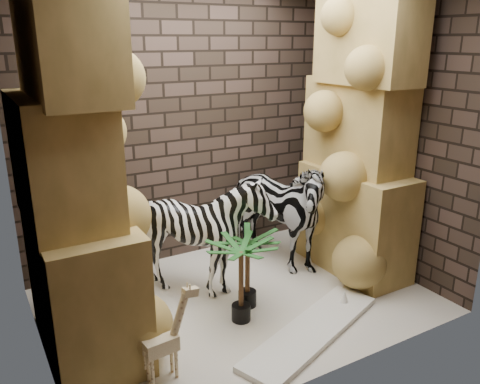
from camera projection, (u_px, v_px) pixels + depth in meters
floor at (239, 301)px, 4.66m from camera, size 3.50×3.50×0.00m
wall_back at (181, 126)px, 5.23m from camera, size 3.50×0.00×3.50m
wall_front at (334, 183)px, 3.17m from camera, size 3.50×0.00×3.50m
wall_left at (21, 175)px, 3.37m from camera, size 0.00×3.00×3.00m
wall_right at (385, 129)px, 5.04m from camera, size 0.00×3.00×3.00m
rock_pillar_left at (73, 168)px, 3.53m from camera, size 0.68×1.30×3.00m
rock_pillar_right at (361, 132)px, 4.88m from camera, size 0.58×1.25×3.00m
zebra_right at (271, 202)px, 5.17m from camera, size 1.04×1.39×1.47m
zebra_left at (205, 240)px, 4.65m from camera, size 1.01×1.24×1.11m
giraffe_toy at (161, 336)px, 3.47m from camera, size 0.39×0.16×0.74m
palm_front at (247, 270)px, 4.46m from camera, size 0.36×0.36×0.74m
palm_back at (241, 282)px, 4.22m from camera, size 0.36×0.36×0.76m
surfboard at (312, 331)px, 4.13m from camera, size 1.66×0.94×0.05m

